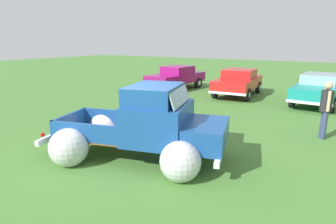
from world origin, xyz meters
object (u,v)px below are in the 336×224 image
Objects in this scene: show_car_0 at (176,77)px; spectator_0 at (326,106)px; vintage_pickup_truck at (149,130)px; show_car_1 at (238,81)px; lane_cone_0 at (210,130)px; show_car_2 at (319,88)px.

show_car_0 is 2.45× the size of spectator_0.
vintage_pickup_truck reaches higher than spectator_0.
show_car_0 is at bearing -93.34° from show_car_1.
show_car_1 is at bearing 102.22° from lane_cone_0.
show_car_2 is 7.60× the size of lane_cone_0.
spectator_0 is 3.61m from lane_cone_0.
show_car_0 is 1.01× the size of show_car_1.
spectator_0 reaches higher than show_car_2.
lane_cone_0 is (1.65, -7.60, -0.47)m from show_car_1.
show_car_2 is 2.69× the size of spectator_0.
show_car_2 is at bearing 77.50° from spectator_0.
spectator_0 is (0.61, -5.54, 0.24)m from show_car_2.
show_car_0 reaches higher than lane_cone_0.
show_car_2 is (3.08, 9.66, 0.03)m from vintage_pickup_truck.
show_car_2 is at bearing 72.78° from lane_cone_0.
vintage_pickup_truck is 2.78× the size of spectator_0.
vintage_pickup_truck is 2.32m from lane_cone_0.
show_car_2 is 5.58m from spectator_0.
lane_cone_0 is at bearing 8.42° from show_car_1.
show_car_0 is 10.20m from spectator_0.
show_car_1 is 6.86× the size of lane_cone_0.
show_car_0 is 0.91× the size of show_car_2.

